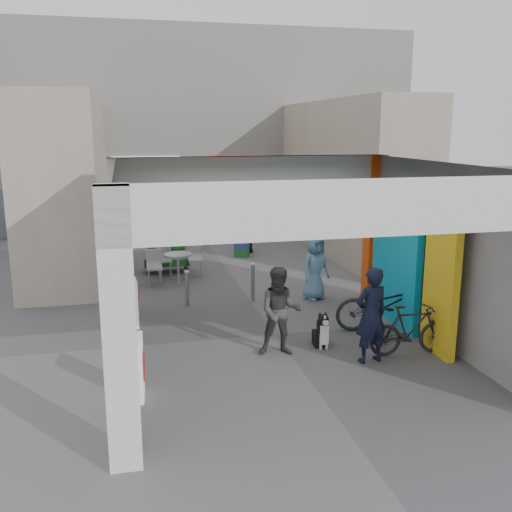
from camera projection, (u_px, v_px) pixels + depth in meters
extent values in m
plane|color=#5B5B60|center=(275.00, 335.00, 11.63)|extent=(90.00, 90.00, 0.00)
cube|color=silver|center=(119.00, 332.00, 6.78)|extent=(0.40, 0.40, 3.50)
cube|color=silver|center=(120.00, 239.00, 12.48)|extent=(0.40, 0.40, 3.50)
cube|color=#ED4C0D|center=(374.00, 228.00, 13.80)|extent=(0.40, 0.40, 3.50)
plane|color=beige|center=(120.00, 271.00, 9.63)|extent=(0.00, 6.40, 6.40)
plane|color=gray|center=(440.00, 254.00, 10.95)|extent=(0.00, 6.40, 6.40)
cube|color=#0C9CC7|center=(396.00, 259.00, 12.10)|extent=(0.15, 2.00, 2.80)
cube|color=yellow|center=(441.00, 281.00, 10.39)|extent=(0.15, 1.00, 2.80)
plane|color=#B4B4AF|center=(292.00, 164.00, 9.91)|extent=(6.40, 6.40, 0.00)
cube|color=silver|center=(253.00, 172.00, 12.88)|extent=(6.40, 0.30, 0.70)
cube|color=silver|center=(361.00, 208.00, 7.08)|extent=(6.40, 0.30, 0.70)
cube|color=white|center=(251.00, 173.00, 13.05)|extent=(4.20, 0.05, 0.55)
cube|color=silver|center=(191.00, 131.00, 24.05)|extent=(18.00, 4.00, 8.00)
cube|color=#515966|center=(199.00, 208.00, 22.76)|extent=(16.20, 0.06, 1.80)
cube|color=white|center=(146.00, 163.00, 21.94)|extent=(2.60, 0.06, 0.50)
cube|color=red|center=(235.00, 162.00, 22.71)|extent=(2.20, 0.06, 0.50)
cube|color=#ABA18E|center=(68.00, 183.00, 17.22)|extent=(2.00, 9.00, 5.00)
cube|color=#ABA18E|center=(348.00, 177.00, 19.19)|extent=(2.00, 9.00, 5.00)
cylinder|color=gray|center=(187.00, 289.00, 13.44)|extent=(0.09, 0.09, 0.83)
cylinder|color=gray|center=(253.00, 283.00, 13.77)|extent=(0.09, 0.09, 0.93)
cylinder|color=gray|center=(314.00, 278.00, 14.38)|extent=(0.09, 0.09, 0.83)
cube|color=white|center=(141.00, 367.00, 8.82)|extent=(0.11, 0.55, 1.00)
cube|color=red|center=(143.00, 364.00, 8.82)|extent=(0.06, 0.39, 0.40)
cube|color=white|center=(135.00, 303.00, 12.07)|extent=(0.11, 0.55, 1.00)
cube|color=red|center=(137.00, 300.00, 12.06)|extent=(0.06, 0.39, 0.40)
cylinder|color=#ADACB2|center=(178.00, 269.00, 15.48)|extent=(0.06, 0.06, 0.77)
cylinder|color=#ADACB2|center=(179.00, 282.00, 15.56)|extent=(0.47, 0.47, 0.02)
cylinder|color=#ADACB2|center=(178.00, 255.00, 15.39)|extent=(0.75, 0.75, 0.05)
cube|color=#ADACB2|center=(155.00, 277.00, 15.17)|extent=(0.41, 0.41, 0.48)
cube|color=#ADACB2|center=(154.00, 258.00, 15.24)|extent=(0.41, 0.05, 0.48)
cube|color=#ADACB2|center=(196.00, 268.00, 16.14)|extent=(0.41, 0.41, 0.48)
cube|color=#ADACB2|center=(194.00, 250.00, 16.21)|extent=(0.41, 0.05, 0.48)
cube|color=#ADACB2|center=(165.00, 269.00, 16.05)|extent=(0.41, 0.41, 0.48)
cube|color=#ADACB2|center=(164.00, 251.00, 16.13)|extent=(0.41, 0.05, 0.48)
cube|color=black|center=(167.00, 266.00, 16.65)|extent=(1.30, 0.65, 0.33)
cube|color=#1B6121|center=(167.00, 262.00, 16.46)|extent=(1.08, 0.38, 0.20)
cube|color=#1B6121|center=(167.00, 254.00, 16.57)|extent=(1.08, 0.38, 0.20)
cube|color=#1B6121|center=(166.00, 245.00, 16.68)|extent=(1.08, 0.38, 0.20)
cube|color=#1B6121|center=(242.00, 252.00, 18.63)|extent=(0.55, 0.50, 0.28)
cube|color=navy|center=(242.00, 244.00, 18.57)|extent=(0.55, 0.50, 0.28)
cube|color=black|center=(320.00, 338.00, 11.04)|extent=(0.27, 0.35, 0.27)
cube|color=black|center=(323.00, 331.00, 10.86)|extent=(0.21, 0.18, 0.40)
cube|color=white|center=(324.00, 335.00, 10.78)|extent=(0.17, 0.03, 0.38)
cylinder|color=white|center=(321.00, 342.00, 10.81)|extent=(0.05, 0.05, 0.31)
cylinder|color=white|center=(327.00, 341.00, 10.84)|extent=(0.05, 0.05, 0.31)
sphere|color=black|center=(323.00, 319.00, 10.79)|extent=(0.21, 0.21, 0.21)
cube|color=white|center=(325.00, 323.00, 10.69)|extent=(0.09, 0.13, 0.07)
cone|color=black|center=(320.00, 314.00, 10.80)|extent=(0.08, 0.08, 0.09)
cone|color=black|center=(326.00, 314.00, 10.82)|extent=(0.08, 0.08, 0.09)
imported|color=black|center=(371.00, 315.00, 10.10)|extent=(0.71, 0.53, 1.75)
imported|color=#3D3D3F|center=(281.00, 311.00, 10.45)|extent=(0.92, 0.78, 1.67)
imported|color=#5B84B0|center=(315.00, 268.00, 13.89)|extent=(0.90, 0.75, 1.58)
imported|color=black|center=(248.00, 229.00, 19.06)|extent=(1.01, 0.64, 1.60)
imported|color=black|center=(386.00, 304.00, 11.80)|extent=(2.18, 0.99, 1.10)
imported|color=black|center=(411.00, 330.00, 10.51)|extent=(1.62, 0.53, 0.96)
imported|color=silver|center=(232.00, 222.00, 21.74)|extent=(3.93, 2.69, 1.24)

